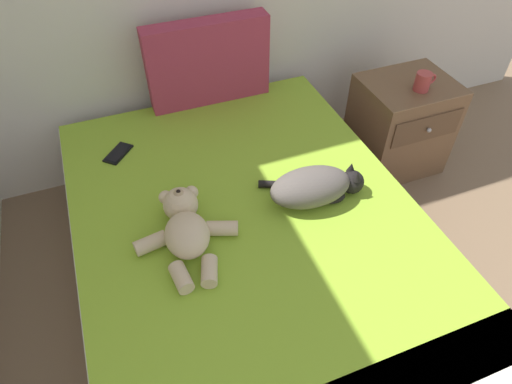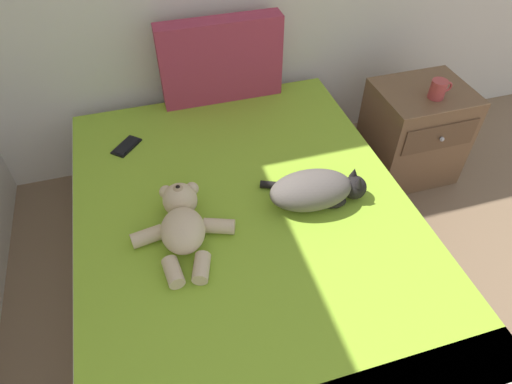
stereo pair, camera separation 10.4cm
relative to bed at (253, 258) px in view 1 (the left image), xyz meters
The scene contains 7 objects.
bed is the anchor object (origin of this frame).
patterned_cushion 1.02m from the bed, 83.23° to the left, with size 0.62×0.11×0.43m.
cat 0.42m from the bed, ahead, with size 0.42×0.27×0.15m.
teddy_bear 0.39m from the bed, behind, with size 0.40×0.46×0.15m.
cell_phone 0.79m from the bed, 124.62° to the left, with size 0.15×0.16×0.01m.
nightstand 1.23m from the bed, 26.12° to the left, with size 0.48×0.43×0.55m.
mug 1.26m from the bed, 22.97° to the left, with size 0.12×0.08×0.09m.
Camera 1 is at (0.71, 2.36, 1.79)m, focal length 31.16 mm.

